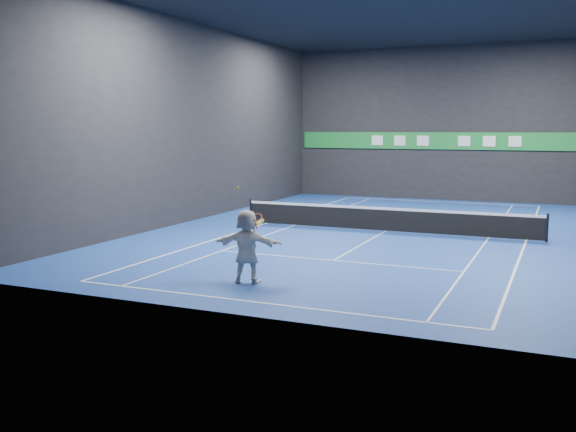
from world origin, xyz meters
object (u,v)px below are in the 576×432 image
at_px(tennis_ball, 238,187).
at_px(tennis_racket, 257,220).
at_px(player, 247,246).
at_px(tennis_net, 385,219).

xyz_separation_m(tennis_ball, tennis_racket, (0.53, 0.09, -0.87)).
bearing_deg(player, tennis_racket, 178.87).
distance_m(tennis_ball, tennis_net, 10.51).
height_order(player, tennis_racket, player).
bearing_deg(tennis_racket, tennis_ball, -169.82).
height_order(player, tennis_net, player).
xyz_separation_m(tennis_net, tennis_racket, (-0.91, -10.10, 1.22)).
bearing_deg(tennis_net, tennis_ball, -98.02).
bearing_deg(tennis_ball, tennis_racket, 10.18).
relative_size(tennis_ball, tennis_net, 0.01).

